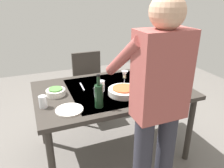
# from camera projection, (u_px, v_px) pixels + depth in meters

# --- Properties ---
(ground_plane) EXTENTS (6.00, 6.00, 0.00)m
(ground_plane) POSITION_uv_depth(u_px,v_px,m) (112.00, 150.00, 2.53)
(ground_plane) COLOR #66605B
(dining_table) EXTENTS (1.53, 0.98, 0.78)m
(dining_table) POSITION_uv_depth(u_px,v_px,m) (112.00, 95.00, 2.26)
(dining_table) COLOR #332D28
(dining_table) RESTS_ON ground_plane
(chair_near) EXTENTS (0.40, 0.40, 0.91)m
(chair_near) POSITION_uv_depth(u_px,v_px,m) (89.00, 81.00, 3.07)
(chair_near) COLOR black
(chair_near) RESTS_ON ground_plane
(person_server) EXTENTS (0.42, 0.61, 1.69)m
(person_server) POSITION_uv_depth(u_px,v_px,m) (157.00, 104.00, 1.53)
(person_server) COLOR #2D2D38
(person_server) RESTS_ON ground_plane
(wine_bottle) EXTENTS (0.07, 0.07, 0.30)m
(wine_bottle) POSITION_uv_depth(u_px,v_px,m) (99.00, 95.00, 1.83)
(wine_bottle) COLOR black
(wine_bottle) RESTS_ON dining_table
(wine_glass_left) EXTENTS (0.07, 0.07, 0.15)m
(wine_glass_left) POSITION_uv_depth(u_px,v_px,m) (124.00, 75.00, 2.29)
(wine_glass_left) COLOR white
(wine_glass_left) RESTS_ON dining_table
(water_cup_near_left) EXTENTS (0.07, 0.07, 0.10)m
(water_cup_near_left) POSITION_uv_depth(u_px,v_px,m) (162.00, 71.00, 2.57)
(water_cup_near_left) COLOR silver
(water_cup_near_left) RESTS_ON dining_table
(water_cup_near_right) EXTENTS (0.07, 0.07, 0.11)m
(water_cup_near_right) POSITION_uv_depth(u_px,v_px,m) (101.00, 86.00, 2.15)
(water_cup_near_right) COLOR silver
(water_cup_near_right) RESTS_ON dining_table
(water_cup_far_left) EXTENTS (0.07, 0.07, 0.10)m
(water_cup_far_left) POSITION_uv_depth(u_px,v_px,m) (43.00, 102.00, 1.85)
(water_cup_far_left) COLOR silver
(water_cup_far_left) RESTS_ON dining_table
(water_cup_far_right) EXTENTS (0.07, 0.07, 0.10)m
(water_cup_far_right) POSITION_uv_depth(u_px,v_px,m) (98.00, 92.00, 2.04)
(water_cup_far_right) COLOR silver
(water_cup_far_right) RESTS_ON dining_table
(serving_bowl_pasta) EXTENTS (0.30, 0.30, 0.07)m
(serving_bowl_pasta) POSITION_uv_depth(u_px,v_px,m) (124.00, 91.00, 2.10)
(serving_bowl_pasta) COLOR white
(serving_bowl_pasta) RESTS_ON dining_table
(side_bowl_salad) EXTENTS (0.18, 0.18, 0.07)m
(side_bowl_salad) POSITION_uv_depth(u_px,v_px,m) (56.00, 92.00, 2.08)
(side_bowl_salad) COLOR white
(side_bowl_salad) RESTS_ON dining_table
(dinner_plate_near) EXTENTS (0.23, 0.23, 0.01)m
(dinner_plate_near) POSITION_uv_depth(u_px,v_px,m) (143.00, 77.00, 2.51)
(dinner_plate_near) COLOR white
(dinner_plate_near) RESTS_ON dining_table
(dinner_plate_far) EXTENTS (0.23, 0.23, 0.01)m
(dinner_plate_far) POSITION_uv_depth(u_px,v_px,m) (69.00, 110.00, 1.82)
(dinner_plate_far) COLOR white
(dinner_plate_far) RESTS_ON dining_table
(table_knife) EXTENTS (0.02, 0.20, 0.00)m
(table_knife) POSITION_uv_depth(u_px,v_px,m) (82.00, 86.00, 2.27)
(table_knife) COLOR silver
(table_knife) RESTS_ON dining_table
(table_fork) EXTENTS (0.08, 0.17, 0.00)m
(table_fork) POSITION_uv_depth(u_px,v_px,m) (163.00, 89.00, 2.21)
(table_fork) COLOR silver
(table_fork) RESTS_ON dining_table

